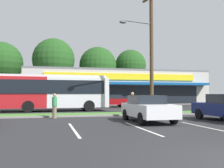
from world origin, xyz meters
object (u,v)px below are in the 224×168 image
Objects in this scene: utility_pole at (150,47)px; car_0 at (148,108)px; pedestrian_by_pole at (55,106)px; car_1 at (110,101)px; city_bus at (40,92)px; pedestrian_near_bench at (132,105)px.

utility_pole is 7.62m from car_0.
car_0 is 2.73× the size of pedestrian_by_pole.
car_0 is 16.21m from car_1.
utility_pole is at bearing -30.88° from city_bus.
car_1 is 13.19m from pedestrian_near_bench.
city_bus is at bearing -52.42° from pedestrian_by_pole.
pedestrian_near_bench reaches higher than car_1.
pedestrian_near_bench is at bearing 177.90° from car_0.
car_1 is at bearing 94.14° from utility_pole.
pedestrian_near_bench is 5.15m from pedestrian_by_pole.
car_1 is at bearing 174.04° from car_0.
pedestrian_by_pole is (-6.71, -12.68, 0.04)m from car_1.
utility_pole is at bearing -139.17° from pedestrian_near_bench.
utility_pole is 6.26× the size of pedestrian_by_pole.
utility_pole reaches higher than pedestrian_by_pole.
car_0 is at bearing -113.66° from utility_pole.
utility_pole is 11.51m from car_1.
car_1 is at bearing -89.46° from pedestrian_by_pole.
pedestrian_near_bench reaches higher than pedestrian_by_pole.
city_bus is at bearing -56.73° from pedestrian_near_bench.
car_0 is (-2.45, -5.59, -4.57)m from utility_pole.
utility_pole is 5.90× the size of pedestrian_near_bench.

